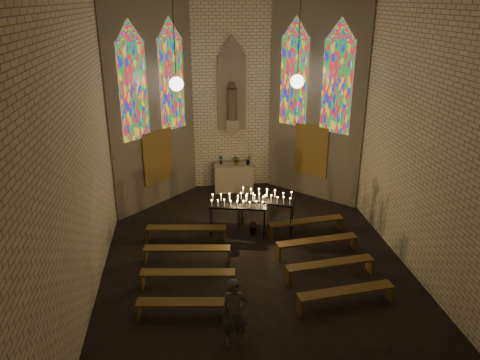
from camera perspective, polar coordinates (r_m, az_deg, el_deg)
name	(u,v)px	position (r m, az deg, el deg)	size (l,w,h in m)	color
floor	(256,269)	(12.56, 1.99, -10.82)	(12.00, 12.00, 0.00)	black
room	(241,103)	(14.27, 0.06, 9.37)	(8.22, 12.43, 7.00)	#F2E9CA
altar	(234,178)	(17.18, -0.79, 0.29)	(1.40, 0.60, 1.00)	#B0A690
flower_vase_left	(221,160)	(17.01, -2.37, 2.44)	(0.18, 0.12, 0.33)	#4C723F
flower_vase_center	(237,160)	(16.96, -0.42, 2.42)	(0.31, 0.27, 0.34)	#4C723F
flower_vase_right	(248,160)	(16.97, 1.04, 2.44)	(0.19, 0.16, 0.35)	#4C723F
aisle_flower_pot	(253,228)	(14.18, 1.62, -5.84)	(0.23, 0.23, 0.41)	#4C723F
votive_stand_left	(237,204)	(13.67, -0.32, -2.88)	(1.75, 0.77, 1.25)	black
votive_stand_right	(266,198)	(14.02, 3.19, -2.25)	(1.73, 1.06, 1.25)	black
pew_left_0	(186,230)	(13.82, -6.58, -6.02)	(2.33, 0.60, 0.44)	brown
pew_right_0	(306,223)	(14.26, 8.06, -5.19)	(2.33, 0.60, 0.44)	brown
pew_left_1	(187,250)	(12.76, -6.49, -8.50)	(2.33, 0.60, 0.44)	brown
pew_right_1	(317,242)	(13.24, 9.37, -7.49)	(2.33, 0.60, 0.44)	brown
pew_left_2	(188,275)	(11.74, -6.39, -11.41)	(2.33, 0.60, 0.44)	brown
pew_right_2	(330,265)	(12.25, 10.92, -10.16)	(2.33, 0.60, 0.44)	brown
pew_left_3	(189,305)	(10.75, -6.27, -14.87)	(2.33, 0.60, 0.44)	brown
pew_right_3	(346,293)	(11.31, 12.76, -13.28)	(2.33, 0.60, 0.44)	brown
visitor	(235,313)	(9.79, -0.65, -15.93)	(0.55, 0.36, 1.52)	#484852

